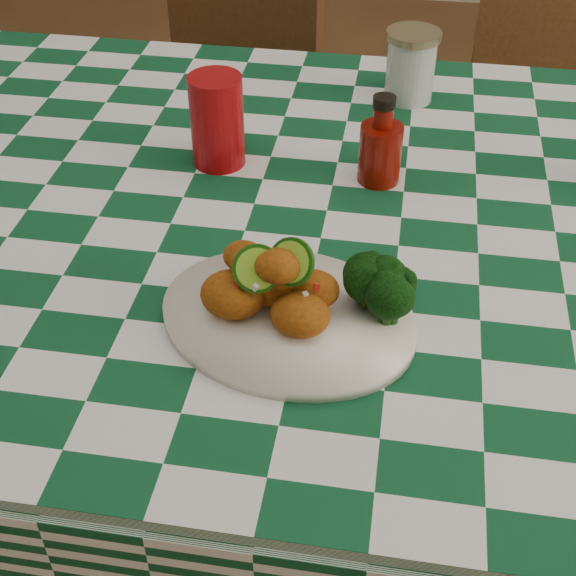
% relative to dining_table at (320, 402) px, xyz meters
% --- Properties ---
extents(ground, '(5.00, 5.00, 0.00)m').
position_rel_dining_table_xyz_m(ground, '(0.00, 0.00, -0.39)').
color(ground, brown).
rests_on(ground, ground).
extents(dining_table, '(1.66, 1.06, 0.79)m').
position_rel_dining_table_xyz_m(dining_table, '(0.00, 0.00, 0.00)').
color(dining_table, '#0E4726').
rests_on(dining_table, ground).
extents(plate, '(0.34, 0.30, 0.02)m').
position_rel_dining_table_xyz_m(plate, '(-0.02, -0.24, 0.40)').
color(plate, white).
rests_on(plate, dining_table).
extents(fried_chicken_pile, '(0.14, 0.10, 0.09)m').
position_rel_dining_table_xyz_m(fried_chicken_pile, '(-0.03, -0.24, 0.46)').
color(fried_chicken_pile, '#A3510F').
rests_on(fried_chicken_pile, plate).
extents(broccoli_side, '(0.09, 0.09, 0.06)m').
position_rel_dining_table_xyz_m(broccoli_side, '(0.08, -0.23, 0.44)').
color(broccoli_side, black).
rests_on(broccoli_side, plate).
extents(red_tumbler, '(0.08, 0.08, 0.14)m').
position_rel_dining_table_xyz_m(red_tumbler, '(-0.18, 0.10, 0.46)').
color(red_tumbler, '#92080B').
rests_on(red_tumbler, dining_table).
extents(ketchup_bottle, '(0.07, 0.07, 0.13)m').
position_rel_dining_table_xyz_m(ketchup_bottle, '(0.06, 0.09, 0.46)').
color(ketchup_bottle, '#690C05').
rests_on(ketchup_bottle, dining_table).
extents(mason_jar, '(0.09, 0.09, 0.12)m').
position_rel_dining_table_xyz_m(mason_jar, '(0.09, 0.36, 0.45)').
color(mason_jar, '#B2BCBA').
rests_on(mason_jar, dining_table).
extents(wooden_chair_left, '(0.53, 0.54, 0.89)m').
position_rel_dining_table_xyz_m(wooden_chair_left, '(-0.37, 0.69, 0.05)').
color(wooden_chair_left, '#472814').
rests_on(wooden_chair_left, ground).
extents(wooden_chair_right, '(0.41, 0.43, 0.87)m').
position_rel_dining_table_xyz_m(wooden_chair_right, '(0.43, 0.75, 0.04)').
color(wooden_chair_right, '#472814').
rests_on(wooden_chair_right, ground).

